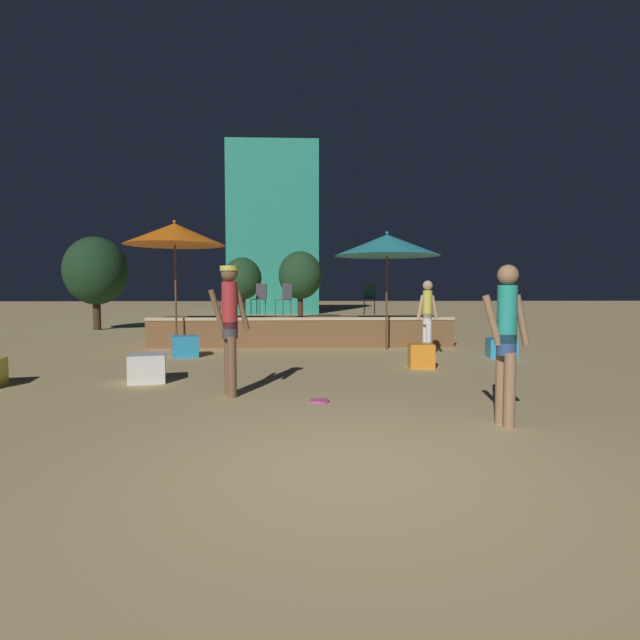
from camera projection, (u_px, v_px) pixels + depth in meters
ground_plane at (348, 471)px, 4.26m from camera, size 120.00×120.00×0.00m
wooden_deck at (301, 330)px, 14.26m from camera, size 8.14×2.37×0.81m
patio_umbrella_0 at (387, 245)px, 12.69m from camera, size 2.68×2.68×3.02m
patio_umbrella_1 at (175, 234)px, 12.48m from camera, size 2.50×2.50×3.28m
cube_seat_0 at (501, 348)px, 11.29m from camera, size 0.68×0.68×0.43m
cube_seat_1 at (185, 346)px, 11.42m from camera, size 0.71×0.71×0.49m
cube_seat_2 at (421, 356)px, 9.84m from camera, size 0.51×0.51×0.48m
cube_seat_3 at (147, 368)px, 8.33m from camera, size 0.71×0.71×0.47m
person_0 at (230, 320)px, 7.17m from camera, size 0.58×0.31×1.90m
person_1 at (427, 316)px, 11.12m from camera, size 0.53×0.30×1.74m
person_2 at (507, 337)px, 5.62m from camera, size 0.59×0.31×1.83m
bistro_chair_0 at (260, 296)px, 14.47m from camera, size 0.46×0.47×0.90m
bistro_chair_1 at (228, 296)px, 13.45m from camera, size 0.46×0.46×0.90m
bistro_chair_2 at (369, 296)px, 14.69m from camera, size 0.40×0.41×0.90m
bistro_chair_3 at (285, 296)px, 13.75m from camera, size 0.48×0.48×0.90m
frisbee_disc at (319, 401)px, 6.85m from camera, size 0.27×0.27×0.03m
background_tree_0 at (242, 279)px, 23.31m from camera, size 1.79×1.79×3.02m
background_tree_1 at (96, 271)px, 18.80m from camera, size 2.33×2.33×3.52m
background_tree_2 at (300, 275)px, 25.31m from camera, size 2.20×2.20×3.46m
distant_building at (274, 231)px, 32.60m from camera, size 5.73×4.01×10.73m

